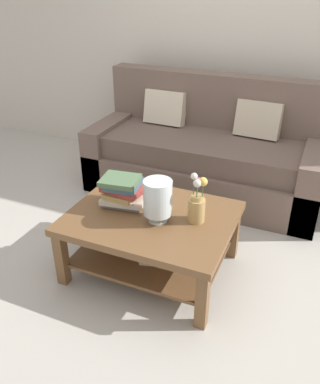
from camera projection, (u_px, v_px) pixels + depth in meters
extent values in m
plane|color=#B7B2A8|center=(172.00, 244.00, 3.14)|extent=(10.00, 10.00, 0.00)
cube|color=beige|center=(238.00, 35.00, 3.82)|extent=(6.40, 0.12, 2.70)
cube|color=brown|center=(203.00, 174.00, 3.83)|extent=(2.14, 0.90, 0.36)
cube|color=brown|center=(203.00, 148.00, 3.67)|extent=(1.90, 0.74, 0.20)
cube|color=brown|center=(217.00, 110.00, 3.85)|extent=(2.14, 0.20, 0.70)
cube|color=brown|center=(113.00, 147.00, 4.10)|extent=(0.20, 0.90, 0.60)
cube|color=brown|center=(311.00, 182.00, 3.43)|extent=(0.20, 0.90, 0.60)
cube|color=beige|center=(165.00, 108.00, 3.90)|extent=(0.40, 0.19, 0.34)
cube|color=beige|center=(258.00, 119.00, 3.59)|extent=(0.41, 0.21, 0.34)
cube|color=brown|center=(151.00, 218.00, 2.69)|extent=(1.09, 0.86, 0.05)
cube|color=brown|center=(62.00, 258.00, 2.67)|extent=(0.07, 0.07, 0.40)
cube|color=brown|center=(202.00, 300.00, 2.33)|extent=(0.07, 0.07, 0.40)
cube|color=brown|center=(116.00, 206.00, 3.27)|extent=(0.07, 0.07, 0.40)
cube|color=brown|center=(234.00, 233.00, 2.93)|extent=(0.07, 0.07, 0.40)
cube|color=brown|center=(152.00, 252.00, 2.83)|extent=(0.97, 0.74, 0.02)
cube|color=beige|center=(162.00, 256.00, 2.74)|extent=(0.32, 0.26, 0.03)
cube|color=tan|center=(163.00, 250.00, 2.75)|extent=(0.28, 0.20, 0.03)
cube|color=#51704C|center=(167.00, 241.00, 2.79)|extent=(0.30, 0.23, 0.04)
cube|color=slate|center=(124.00, 202.00, 2.79)|extent=(0.30, 0.20, 0.03)
cube|color=beige|center=(123.00, 200.00, 2.76)|extent=(0.32, 0.22, 0.04)
cube|color=tan|center=(121.00, 194.00, 2.75)|extent=(0.21, 0.20, 0.04)
cube|color=#993833|center=(123.00, 189.00, 2.73)|extent=(0.30, 0.21, 0.04)
cube|color=#3D6075|center=(123.00, 184.00, 2.72)|extent=(0.24, 0.24, 0.04)
cube|color=#51704C|center=(120.00, 180.00, 2.69)|extent=(0.27, 0.24, 0.03)
cylinder|color=silver|center=(158.00, 219.00, 2.62)|extent=(0.13, 0.13, 0.02)
cylinder|color=silver|center=(158.00, 216.00, 2.60)|extent=(0.04, 0.04, 0.04)
cylinder|color=silver|center=(158.00, 197.00, 2.54)|extent=(0.19, 0.19, 0.23)
sphere|color=#51704C|center=(154.00, 204.00, 2.57)|extent=(0.06, 0.06, 0.06)
sphere|color=tan|center=(163.00, 206.00, 2.57)|extent=(0.05, 0.05, 0.05)
cylinder|color=tan|center=(196.00, 210.00, 2.58)|extent=(0.11, 0.11, 0.16)
cylinder|color=tan|center=(197.00, 197.00, 2.54)|extent=(0.08, 0.08, 0.03)
cylinder|color=#426638|center=(203.00, 190.00, 2.50)|extent=(0.01, 0.01, 0.09)
sphere|color=gold|center=(203.00, 182.00, 2.47)|extent=(0.06, 0.06, 0.06)
cylinder|color=#426638|center=(198.00, 189.00, 2.53)|extent=(0.01, 0.01, 0.07)
sphere|color=#C66B7A|center=(198.00, 182.00, 2.51)|extent=(0.05, 0.05, 0.05)
cylinder|color=#426638|center=(194.00, 187.00, 2.51)|extent=(0.01, 0.01, 0.12)
sphere|color=silver|center=(194.00, 176.00, 2.47)|extent=(0.04, 0.04, 0.04)
cylinder|color=#426638|center=(197.00, 192.00, 2.48)|extent=(0.01, 0.01, 0.09)
sphere|color=silver|center=(197.00, 183.00, 2.46)|extent=(0.05, 0.05, 0.05)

